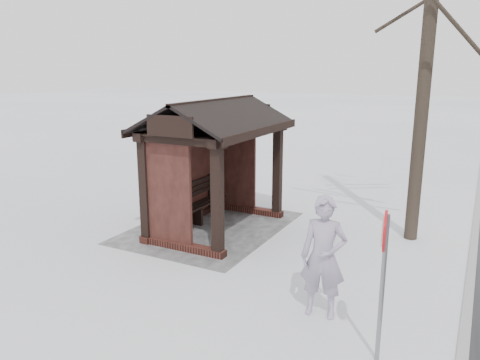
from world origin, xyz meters
The scene contains 7 objects.
ground centered at (0.00, 0.00, 0.00)m, with size 120.00×120.00×0.00m, color white.
kerb centered at (0.00, 5.50, 0.01)m, with size 120.00×0.15×0.06m, color gray.
trampled_patch centered at (0.00, -0.20, 0.01)m, with size 4.20×3.20×0.02m, color gray.
bus_shelter centered at (0.00, -0.16, 2.17)m, with size 3.60×2.40×3.09m.
pedestrian centered at (2.69, 3.47, 0.96)m, with size 0.70×0.46×1.92m, color #9D91AA.
dog centered at (-0.50, 2.59, 0.25)m, with size 0.27×0.59×0.50m, color black.
road_sign centered at (3.48, 4.48, 1.51)m, with size 0.53×0.12×2.06m.
Camera 1 is at (9.16, 5.43, 3.77)m, focal length 35.00 mm.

